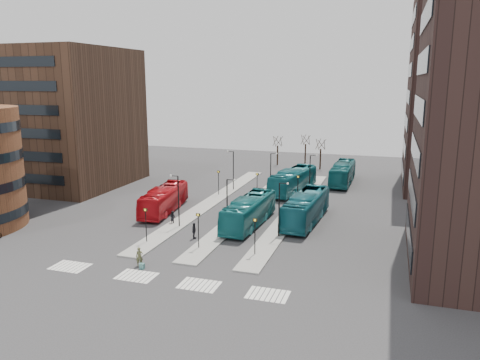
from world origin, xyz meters
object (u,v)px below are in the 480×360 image
(teal_bus_a, at_px, (249,211))
(commuter_b, at_px, (194,231))
(teal_bus_d, at_px, (343,173))
(suitcase, at_px, (142,266))
(commuter_a, at_px, (173,217))
(traveller, at_px, (139,257))
(commuter_c, at_px, (244,229))
(red_bus, at_px, (164,199))
(teal_bus_b, at_px, (293,181))
(teal_bus_c, at_px, (306,208))

(teal_bus_a, height_order, commuter_b, teal_bus_a)
(teal_bus_d, bearing_deg, suitcase, -106.70)
(suitcase, xyz_separation_m, commuter_a, (-3.42, 13.48, 0.52))
(teal_bus_d, bearing_deg, commuter_b, -109.40)
(teal_bus_d, distance_m, traveller, 44.51)
(teal_bus_a, relative_size, commuter_c, 7.14)
(traveller, bearing_deg, teal_bus_a, 35.58)
(teal_bus_d, xyz_separation_m, commuter_b, (-12.56, -33.47, -0.89))
(red_bus, height_order, traveller, red_bus)
(teal_bus_a, distance_m, teal_bus_b, 18.40)
(teal_bus_c, distance_m, traveller, 22.19)
(teal_bus_b, height_order, teal_bus_d, teal_bus_b)
(suitcase, bearing_deg, teal_bus_d, 67.92)
(suitcase, relative_size, commuter_c, 0.30)
(red_bus, height_order, commuter_b, red_bus)
(red_bus, bearing_deg, teal_bus_b, 42.20)
(traveller, height_order, commuter_c, traveller)
(commuter_a, height_order, commuter_b, commuter_b)
(teal_bus_b, height_order, commuter_b, teal_bus_b)
(suitcase, bearing_deg, teal_bus_b, 73.99)
(red_bus, height_order, teal_bus_d, teal_bus_d)
(red_bus, distance_m, teal_bus_b, 21.21)
(traveller, bearing_deg, teal_bus_c, 23.84)
(teal_bus_a, distance_m, teal_bus_d, 28.26)
(commuter_a, height_order, commuter_c, commuter_c)
(teal_bus_a, height_order, teal_bus_b, teal_bus_b)
(teal_bus_d, xyz_separation_m, traveller, (-14.33, -42.13, -0.88))
(commuter_a, bearing_deg, commuter_b, 156.09)
(commuter_b, bearing_deg, teal_bus_c, -53.52)
(commuter_a, xyz_separation_m, commuter_c, (9.60, -1.78, 0.09))
(commuter_a, xyz_separation_m, commuter_b, (4.63, -4.24, 0.11))
(teal_bus_a, distance_m, traveller, 16.30)
(suitcase, xyz_separation_m, teal_bus_c, (11.76, 19.00, 1.56))
(red_bus, bearing_deg, commuter_c, -32.66)
(commuter_c, bearing_deg, teal_bus_c, 145.25)
(suitcase, relative_size, teal_bus_b, 0.04)
(commuter_b, distance_m, commuter_c, 5.55)
(red_bus, bearing_deg, suitcase, -76.16)
(traveller, distance_m, commuter_c, 13.01)
(suitcase, bearing_deg, teal_bus_a, 66.29)
(teal_bus_b, relative_size, teal_bus_c, 1.01)
(suitcase, distance_m, traveller, 1.03)
(teal_bus_a, relative_size, teal_bus_b, 0.95)
(teal_bus_a, distance_m, commuter_a, 9.28)
(traveller, relative_size, commuter_b, 1.01)
(teal_bus_c, bearing_deg, commuter_a, -156.17)
(teal_bus_d, relative_size, commuter_a, 8.12)
(red_bus, bearing_deg, teal_bus_d, 43.38)
(teal_bus_b, bearing_deg, commuter_b, -93.44)
(commuter_a, bearing_deg, traveller, 121.08)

